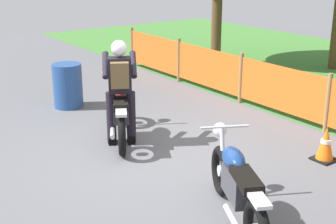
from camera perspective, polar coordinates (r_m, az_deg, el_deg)
ground at (r=7.63m, az=-1.22°, el=-4.51°), size 24.00×24.00×0.02m
barrier_fence at (r=9.23m, az=13.21°, el=2.70°), size 10.68×0.08×1.05m
motorcycle_lead at (r=5.54m, az=8.14°, el=-8.55°), size 1.88×1.06×0.97m
motorcycle_trailing at (r=7.97m, az=-5.64°, el=0.21°), size 1.90×1.15×1.00m
rider_trailing at (r=7.62m, az=-5.71°, el=3.01°), size 0.79×0.71×1.69m
traffic_cone at (r=7.52m, az=18.22°, el=-3.63°), size 0.32×0.32×0.53m
spare_drum at (r=9.80m, az=-11.82°, el=3.10°), size 0.58×0.58×0.88m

